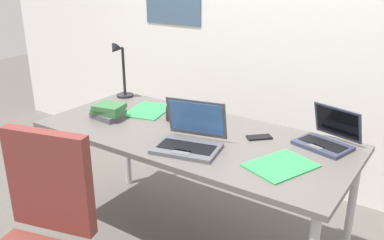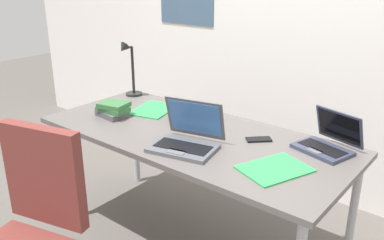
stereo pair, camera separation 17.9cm
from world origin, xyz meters
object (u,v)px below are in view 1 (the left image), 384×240
at_px(book_stack, 108,112).
at_px(cell_phone, 259,137).
at_px(computer_mouse, 188,125).
at_px(paper_folder_back_right, 281,166).
at_px(laptop_front_right, 327,138).
at_px(desk_lamp, 120,71).
at_px(laptop_back_right, 190,139).
at_px(pill_bottle, 213,115).
at_px(coffee_mug, 172,113).
at_px(paper_folder_by_keyboard, 149,111).

bearing_deg(book_stack, cell_phone, 15.06).
height_order(computer_mouse, paper_folder_back_right, computer_mouse).
bearing_deg(laptop_front_right, computer_mouse, -164.58).
xyz_separation_m(computer_mouse, cell_phone, (0.41, 0.09, -0.01)).
relative_size(laptop_front_right, book_stack, 1.52).
bearing_deg(book_stack, desk_lamp, 122.67).
relative_size(laptop_back_right, paper_folder_back_right, 1.25).
bearing_deg(pill_bottle, paper_folder_back_right, -30.54).
bearing_deg(cell_phone, desk_lamp, -141.27).
distance_m(pill_bottle, coffee_mug, 0.25).
bearing_deg(paper_folder_back_right, computer_mouse, 166.05).
distance_m(paper_folder_by_keyboard, coffee_mug, 0.24).
height_order(computer_mouse, paper_folder_by_keyboard, computer_mouse).
relative_size(computer_mouse, paper_folder_back_right, 0.31).
bearing_deg(paper_folder_by_keyboard, pill_bottle, 10.96).
bearing_deg(cell_phone, coffee_mug, -130.82).
distance_m(pill_bottle, paper_folder_by_keyboard, 0.45).
bearing_deg(paper_folder_back_right, coffee_mug, 165.04).
xyz_separation_m(laptop_front_right, coffee_mug, (-0.90, -0.15, 0.00)).
bearing_deg(computer_mouse, book_stack, -160.12).
relative_size(laptop_front_right, coffee_mug, 2.89).
height_order(desk_lamp, coffee_mug, desk_lamp).
distance_m(desk_lamp, cell_phone, 1.17).
distance_m(desk_lamp, paper_folder_by_keyboard, 0.42).
distance_m(desk_lamp, coffee_mug, 0.62).
height_order(computer_mouse, book_stack, book_stack).
distance_m(laptop_back_right, book_stack, 0.66).
bearing_deg(desk_lamp, cell_phone, -6.30).
bearing_deg(cell_phone, laptop_back_right, -83.13).
bearing_deg(desk_lamp, laptop_front_right, -0.54).
relative_size(laptop_back_right, computer_mouse, 4.02).
xyz_separation_m(laptop_front_right, computer_mouse, (-0.75, -0.21, -0.02)).
bearing_deg(paper_folder_by_keyboard, desk_lamp, 160.79).
height_order(laptop_back_right, coffee_mug, laptop_back_right).
relative_size(book_stack, paper_folder_back_right, 0.70).
xyz_separation_m(paper_folder_back_right, coffee_mug, (-0.80, 0.21, 0.04)).
distance_m(laptop_front_right, cell_phone, 0.36).
xyz_separation_m(desk_lamp, laptop_front_right, (1.48, -0.01, -0.16)).
xyz_separation_m(paper_folder_by_keyboard, coffee_mug, (0.23, -0.05, 0.04)).
height_order(laptop_front_right, computer_mouse, laptop_front_right).
height_order(laptop_back_right, pill_bottle, laptop_back_right).
height_order(computer_mouse, cell_phone, computer_mouse).
bearing_deg(computer_mouse, desk_lamp, 166.23).
height_order(cell_phone, pill_bottle, pill_bottle).
relative_size(cell_phone, coffee_mug, 1.20).
bearing_deg(paper_folder_back_right, cell_phone, 132.59).
xyz_separation_m(laptop_front_right, book_stack, (-1.25, -0.36, 0.00)).
bearing_deg(laptop_front_right, coffee_mug, -170.35).
bearing_deg(book_stack, laptop_back_right, -6.12).
height_order(laptop_back_right, cell_phone, laptop_back_right).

